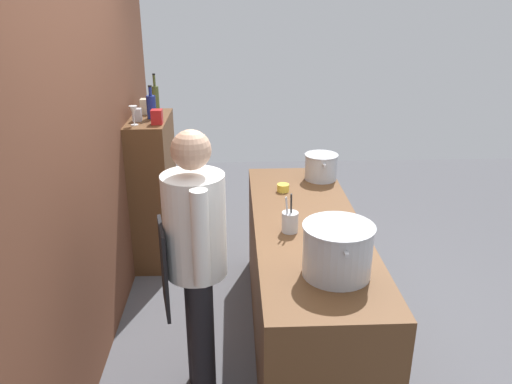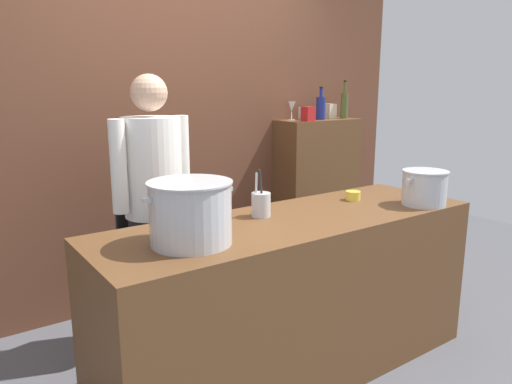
% 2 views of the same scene
% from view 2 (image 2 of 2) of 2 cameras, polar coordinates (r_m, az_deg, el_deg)
% --- Properties ---
extents(ground_plane, '(8.00, 8.00, 0.00)m').
position_cam_2_polar(ground_plane, '(2.96, 4.20, -20.14)').
color(ground_plane, '#4C4C51').
extents(brick_back_panel, '(4.40, 0.10, 3.00)m').
position_cam_2_polar(brick_back_panel, '(3.68, -9.70, 10.86)').
color(brick_back_panel, brown).
rests_on(brick_back_panel, ground_plane).
extents(prep_counter, '(2.19, 0.70, 0.90)m').
position_cam_2_polar(prep_counter, '(2.74, 4.35, -12.19)').
color(prep_counter, brown).
rests_on(prep_counter, ground_plane).
extents(bar_cabinet, '(0.76, 0.32, 1.31)m').
position_cam_2_polar(bar_cabinet, '(4.32, 7.20, -0.16)').
color(bar_cabinet, brown).
rests_on(bar_cabinet, ground_plane).
extents(chef, '(0.52, 0.39, 1.66)m').
position_cam_2_polar(chef, '(2.90, -12.08, -0.32)').
color(chef, black).
rests_on(chef, ground_plane).
extents(stockpot_large, '(0.44, 0.38, 0.28)m').
position_cam_2_polar(stockpot_large, '(2.15, -7.76, -2.46)').
color(stockpot_large, '#B7BABF').
rests_on(stockpot_large, prep_counter).
extents(stockpot_small, '(0.33, 0.27, 0.21)m').
position_cam_2_polar(stockpot_small, '(3.01, 19.34, 0.49)').
color(stockpot_small, '#B7BABF').
rests_on(stockpot_small, prep_counter).
extents(utensil_crock, '(0.10, 0.10, 0.26)m').
position_cam_2_polar(utensil_crock, '(2.60, 0.59, -1.45)').
color(utensil_crock, '#B7BABF').
rests_on(utensil_crock, prep_counter).
extents(butter_jar, '(0.09, 0.09, 0.06)m').
position_cam_2_polar(butter_jar, '(3.04, 11.42, -0.42)').
color(butter_jar, yellow).
rests_on(butter_jar, prep_counter).
extents(wine_bottle_cobalt, '(0.08, 0.08, 0.28)m').
position_cam_2_polar(wine_bottle_cobalt, '(4.20, 7.68, 9.89)').
color(wine_bottle_cobalt, navy).
rests_on(wine_bottle_cobalt, bar_cabinet).
extents(wine_bottle_olive, '(0.06, 0.06, 0.33)m').
position_cam_2_polar(wine_bottle_olive, '(4.40, 10.42, 10.13)').
color(wine_bottle_olive, '#475123').
rests_on(wine_bottle_olive, bar_cabinet).
extents(wine_glass_short, '(0.07, 0.07, 0.16)m').
position_cam_2_polar(wine_glass_short, '(4.12, 4.25, 9.99)').
color(wine_glass_short, silver).
rests_on(wine_glass_short, bar_cabinet).
extents(spice_tin_silver, '(0.07, 0.07, 0.10)m').
position_cam_2_polar(spice_tin_silver, '(4.21, 5.71, 9.27)').
color(spice_tin_silver, '#B2B2B7').
rests_on(spice_tin_silver, bar_cabinet).
extents(spice_tin_red, '(0.09, 0.09, 0.12)m').
position_cam_2_polar(spice_tin_red, '(4.01, 6.20, 9.19)').
color(spice_tin_red, red).
rests_on(spice_tin_red, bar_cabinet).
extents(spice_tin_cream, '(0.09, 0.09, 0.13)m').
position_cam_2_polar(spice_tin_cream, '(4.38, 8.73, 9.46)').
color(spice_tin_cream, beige).
rests_on(spice_tin_cream, bar_cabinet).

